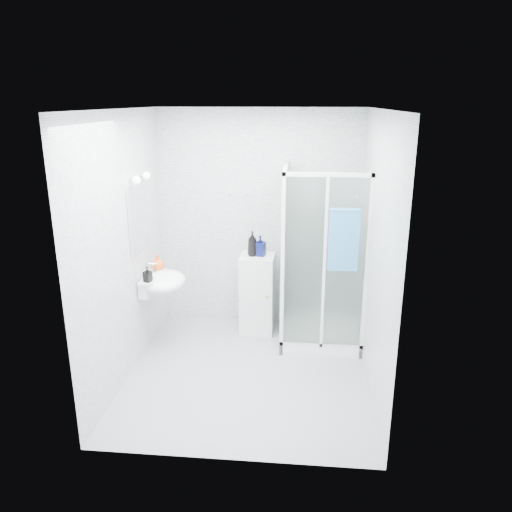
# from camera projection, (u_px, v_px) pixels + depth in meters

# --- Properties ---
(room) EXTENTS (2.40, 2.60, 2.60)m
(room) POSITION_uv_depth(u_px,v_px,m) (247.00, 252.00, 4.73)
(room) COLOR silver
(room) RESTS_ON ground
(shower_enclosure) EXTENTS (0.90, 0.95, 2.00)m
(shower_enclosure) POSITION_uv_depth(u_px,v_px,m) (314.00, 306.00, 5.65)
(shower_enclosure) COLOR white
(shower_enclosure) RESTS_ON ground
(wall_basin) EXTENTS (0.46, 0.56, 0.35)m
(wall_basin) POSITION_uv_depth(u_px,v_px,m) (162.00, 282.00, 5.40)
(wall_basin) COLOR white
(wall_basin) RESTS_ON ground
(mirror) EXTENTS (0.02, 0.60, 0.70)m
(mirror) POSITION_uv_depth(u_px,v_px,m) (139.00, 218.00, 5.20)
(mirror) COLOR white
(mirror) RESTS_ON room
(vanity_lights) EXTENTS (0.10, 0.40, 0.08)m
(vanity_lights) POSITION_uv_depth(u_px,v_px,m) (141.00, 178.00, 5.07)
(vanity_lights) COLOR silver
(vanity_lights) RESTS_ON room
(wall_hooks) EXTENTS (0.23, 0.06, 0.03)m
(wall_hooks) POSITION_uv_depth(u_px,v_px,m) (238.00, 194.00, 5.85)
(wall_hooks) COLOR silver
(wall_hooks) RESTS_ON room
(storage_cabinet) EXTENTS (0.40, 0.42, 0.95)m
(storage_cabinet) POSITION_uv_depth(u_px,v_px,m) (257.00, 294.00, 5.92)
(storage_cabinet) COLOR silver
(storage_cabinet) RESTS_ON ground
(hand_towel) EXTENTS (0.30, 0.04, 0.65)m
(hand_towel) POSITION_uv_depth(u_px,v_px,m) (344.00, 238.00, 4.97)
(hand_towel) COLOR teal
(hand_towel) RESTS_ON shower_enclosure
(shampoo_bottle_a) EXTENTS (0.14, 0.14, 0.29)m
(shampoo_bottle_a) POSITION_uv_depth(u_px,v_px,m) (252.00, 244.00, 5.74)
(shampoo_bottle_a) COLOR black
(shampoo_bottle_a) RESTS_ON storage_cabinet
(shampoo_bottle_b) EXTENTS (0.13, 0.13, 0.24)m
(shampoo_bottle_b) POSITION_uv_depth(u_px,v_px,m) (260.00, 246.00, 5.75)
(shampoo_bottle_b) COLOR #0A0D3F
(shampoo_bottle_b) RESTS_ON storage_cabinet
(soap_dispenser_orange) EXTENTS (0.17, 0.17, 0.18)m
(soap_dispenser_orange) POSITION_uv_depth(u_px,v_px,m) (158.00, 263.00, 5.52)
(soap_dispenser_orange) COLOR #E3551A
(soap_dispenser_orange) RESTS_ON wall_basin
(soap_dispenser_black) EXTENTS (0.10, 0.10, 0.16)m
(soap_dispenser_black) POSITION_uv_depth(u_px,v_px,m) (148.00, 274.00, 5.18)
(soap_dispenser_black) COLOR black
(soap_dispenser_black) RESTS_ON wall_basin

